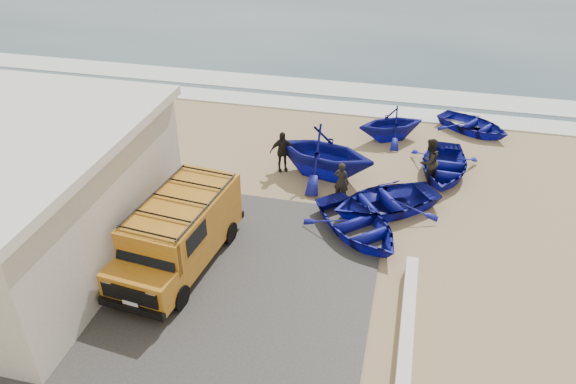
{
  "coord_description": "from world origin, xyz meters",
  "views": [
    {
      "loc": [
        4.4,
        -13.97,
        11.23
      ],
      "look_at": [
        0.68,
        1.75,
        1.2
      ],
      "focal_mm": 35.0,
      "sensor_mm": 36.0,
      "label": 1
    }
  ],
  "objects_px": {
    "boat_mid_right": "(443,165)",
    "fisherman_back": "(282,151)",
    "boat_far_left": "(391,123)",
    "parapet": "(406,335)",
    "fisherman_front": "(341,182)",
    "fisherman_middle": "(429,162)",
    "boat_near_right": "(385,201)",
    "boat_far_right": "(473,125)",
    "boat_near_left": "(358,225)",
    "van": "(179,231)",
    "boat_mid_left": "(324,152)"
  },
  "relations": [
    {
      "from": "boat_far_left",
      "to": "fisherman_front",
      "type": "relative_size",
      "value": 1.9
    },
    {
      "from": "fisherman_back",
      "to": "boat_near_left",
      "type": "bearing_deg",
      "value": -71.83
    },
    {
      "from": "boat_mid_right",
      "to": "fisherman_front",
      "type": "relative_size",
      "value": 2.45
    },
    {
      "from": "fisherman_middle",
      "to": "fisherman_front",
      "type": "bearing_deg",
      "value": -15.61
    },
    {
      "from": "parapet",
      "to": "fisherman_front",
      "type": "bearing_deg",
      "value": 112.8
    },
    {
      "from": "boat_far_left",
      "to": "fisherman_front",
      "type": "height_order",
      "value": "same"
    },
    {
      "from": "parapet",
      "to": "boat_far_left",
      "type": "xyz_separation_m",
      "value": [
        -1.39,
        12.04,
        0.5
      ]
    },
    {
      "from": "boat_near_left",
      "to": "boat_mid_left",
      "type": "xyz_separation_m",
      "value": [
        -1.83,
        3.65,
        0.68
      ]
    },
    {
      "from": "boat_mid_left",
      "to": "boat_far_right",
      "type": "distance_m",
      "value": 8.15
    },
    {
      "from": "boat_near_right",
      "to": "fisherman_back",
      "type": "relative_size",
      "value": 2.36
    },
    {
      "from": "boat_far_left",
      "to": "van",
      "type": "bearing_deg",
      "value": -56.66
    },
    {
      "from": "boat_mid_left",
      "to": "boat_far_right",
      "type": "bearing_deg",
      "value": -34.45
    },
    {
      "from": "fisherman_front",
      "to": "parapet",
      "type": "bearing_deg",
      "value": 125.45
    },
    {
      "from": "boat_far_left",
      "to": "fisherman_middle",
      "type": "height_order",
      "value": "fisherman_middle"
    },
    {
      "from": "boat_near_left",
      "to": "fisherman_back",
      "type": "height_order",
      "value": "fisherman_back"
    },
    {
      "from": "boat_mid_right",
      "to": "boat_far_left",
      "type": "height_order",
      "value": "boat_far_left"
    },
    {
      "from": "boat_far_right",
      "to": "fisherman_back",
      "type": "height_order",
      "value": "fisherman_back"
    },
    {
      "from": "van",
      "to": "boat_far_right",
      "type": "relative_size",
      "value": 1.62
    },
    {
      "from": "boat_mid_right",
      "to": "boat_far_left",
      "type": "bearing_deg",
      "value": 133.97
    },
    {
      "from": "parapet",
      "to": "boat_far_right",
      "type": "relative_size",
      "value": 1.79
    },
    {
      "from": "boat_near_left",
      "to": "boat_far_right",
      "type": "relative_size",
      "value": 1.16
    },
    {
      "from": "van",
      "to": "boat_near_right",
      "type": "relative_size",
      "value": 1.35
    },
    {
      "from": "parapet",
      "to": "boat_near_right",
      "type": "relative_size",
      "value": 1.5
    },
    {
      "from": "parapet",
      "to": "boat_mid_right",
      "type": "distance_m",
      "value": 9.45
    },
    {
      "from": "fisherman_front",
      "to": "fisherman_back",
      "type": "xyz_separation_m",
      "value": [
        -2.64,
        1.68,
        0.07
      ]
    },
    {
      "from": "boat_near_right",
      "to": "boat_far_right",
      "type": "xyz_separation_m",
      "value": [
        3.37,
        7.49,
        -0.07
      ]
    },
    {
      "from": "boat_near_left",
      "to": "fisherman_middle",
      "type": "xyz_separation_m",
      "value": [
        2.18,
        4.04,
        0.53
      ]
    },
    {
      "from": "fisherman_middle",
      "to": "fisherman_back",
      "type": "bearing_deg",
      "value": -45.54
    },
    {
      "from": "van",
      "to": "fisherman_back",
      "type": "relative_size",
      "value": 3.2
    },
    {
      "from": "boat_near_right",
      "to": "boat_mid_left",
      "type": "height_order",
      "value": "boat_mid_left"
    },
    {
      "from": "boat_far_left",
      "to": "fisherman_back",
      "type": "xyz_separation_m",
      "value": [
        -4.0,
        -3.82,
        0.07
      ]
    },
    {
      "from": "boat_mid_right",
      "to": "fisherman_back",
      "type": "bearing_deg",
      "value": -166.62
    },
    {
      "from": "boat_mid_left",
      "to": "boat_far_left",
      "type": "xyz_separation_m",
      "value": [
        2.32,
        3.87,
        -0.3
      ]
    },
    {
      "from": "boat_mid_right",
      "to": "fisherman_middle",
      "type": "xyz_separation_m",
      "value": [
        -0.61,
        -0.85,
        0.54
      ]
    },
    {
      "from": "boat_mid_right",
      "to": "boat_far_right",
      "type": "height_order",
      "value": "boat_mid_right"
    },
    {
      "from": "boat_near_left",
      "to": "boat_far_right",
      "type": "xyz_separation_m",
      "value": [
        4.13,
        9.17,
        -0.05
      ]
    },
    {
      "from": "fisherman_front",
      "to": "boat_mid_right",
      "type": "bearing_deg",
      "value": -129.48
    },
    {
      "from": "boat_mid_right",
      "to": "boat_near_left",
      "type": "bearing_deg",
      "value": -116.9
    },
    {
      "from": "boat_near_right",
      "to": "boat_far_left",
      "type": "bearing_deg",
      "value": 148.91
    },
    {
      "from": "boat_far_left",
      "to": "fisherman_front",
      "type": "xyz_separation_m",
      "value": [
        -1.36,
        -5.49,
        -0.0
      ]
    },
    {
      "from": "boat_near_left",
      "to": "fisherman_back",
      "type": "relative_size",
      "value": 2.29
    },
    {
      "from": "parapet",
      "to": "fisherman_middle",
      "type": "distance_m",
      "value": 8.59
    },
    {
      "from": "van",
      "to": "fisherman_front",
      "type": "relative_size",
      "value": 3.48
    },
    {
      "from": "parapet",
      "to": "boat_far_left",
      "type": "bearing_deg",
      "value": 96.58
    },
    {
      "from": "van",
      "to": "fisherman_back",
      "type": "bearing_deg",
      "value": 82.29
    },
    {
      "from": "boat_far_left",
      "to": "fisherman_back",
      "type": "relative_size",
      "value": 1.75
    },
    {
      "from": "boat_near_right",
      "to": "fisherman_back",
      "type": "distance_m",
      "value": 4.76
    },
    {
      "from": "boat_far_left",
      "to": "boat_near_left",
      "type": "bearing_deg",
      "value": -31.57
    },
    {
      "from": "boat_near_right",
      "to": "boat_far_right",
      "type": "bearing_deg",
      "value": 122.0
    },
    {
      "from": "boat_near_left",
      "to": "fisherman_front",
      "type": "distance_m",
      "value": 2.25
    }
  ]
}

